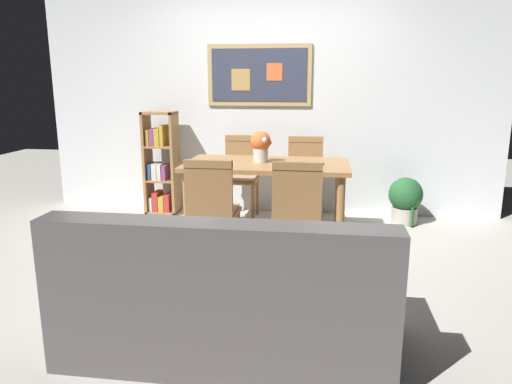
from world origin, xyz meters
name	(u,v)px	position (x,y,z in m)	size (l,w,h in m)	color
ground_plane	(248,258)	(0.00, 0.00, 0.00)	(12.00, 12.00, 0.00)	#B7B2A8
wall_back_with_painting	(269,99)	(0.00, 1.63, 1.30)	(5.20, 0.14, 2.60)	silver
dining_table	(267,173)	(0.10, 0.52, 0.66)	(1.53, 0.84, 0.76)	#9E7042
dining_chair_far_right	(305,172)	(0.43, 1.28, 0.54)	(0.40, 0.41, 0.91)	#9E7042
dining_chair_far_left	(241,170)	(-0.28, 1.29, 0.54)	(0.40, 0.41, 0.91)	#9E7042
dining_chair_near_left	(212,204)	(-0.26, -0.22, 0.54)	(0.40, 0.41, 0.91)	#9E7042
dining_chair_near_right	(297,207)	(0.43, -0.21, 0.54)	(0.40, 0.41, 0.91)	#9E7042
leather_couch	(227,300)	(0.11, -1.46, 0.31)	(1.80, 0.84, 0.84)	#514C4C
bookshelf	(161,167)	(-1.22, 1.33, 0.54)	(0.36, 0.28, 1.17)	#9E7042
potted_ivy	(405,199)	(1.51, 1.27, 0.27)	(0.36, 0.36, 0.56)	#B2ADA3
flower_vase	(261,145)	(0.04, 0.54, 0.92)	(0.20, 0.19, 0.29)	beige
tv_remote	(315,163)	(0.55, 0.47, 0.77)	(0.16, 0.07, 0.02)	black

